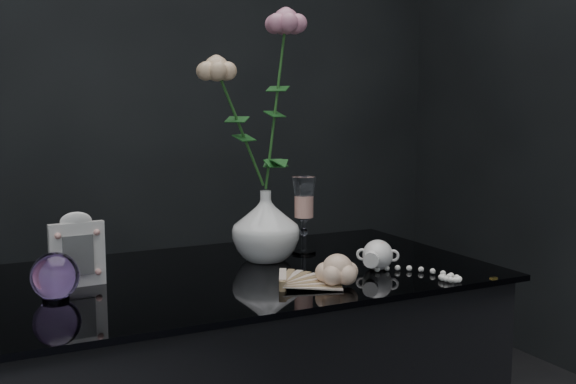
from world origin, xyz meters
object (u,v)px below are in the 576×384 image
vase (266,226)px  wine_glass (304,215)px  pearl_jar (378,254)px  loose_rose (337,270)px  picture_frame (77,249)px  paperweight (55,276)px

vase → wine_glass: 0.11m
pearl_jar → loose_rose: bearing=-115.6°
picture_frame → paperweight: size_ratio=1.69×
vase → pearl_jar: size_ratio=0.68×
loose_rose → pearl_jar: 0.16m
pearl_jar → paperweight: bearing=-150.0°
wine_glass → pearl_jar: size_ratio=0.77×
vase → picture_frame: (-0.41, -0.04, -0.01)m
wine_glass → vase: bearing=-165.7°
picture_frame → pearl_jar: picture_frame is taller
loose_rose → vase: bearing=98.3°
loose_rose → wine_glass: bearing=75.8°
wine_glass → paperweight: size_ratio=2.11×
vase → pearl_jar: 0.25m
pearl_jar → vase: bearing=170.7°
picture_frame → vase: bearing=1.8°
vase → paperweight: (-0.46, -0.11, -0.04)m
wine_glass → loose_rose: bearing=-105.3°
vase → loose_rose: bearing=-82.8°
picture_frame → loose_rose: size_ratio=0.79×
pearl_jar → picture_frame: bearing=-157.4°
vase → wine_glass: bearing=14.3°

